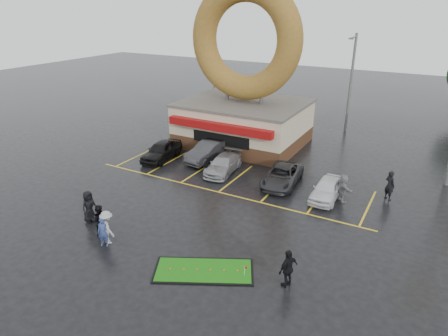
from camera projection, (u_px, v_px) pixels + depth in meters
The scene contains 18 objects.
ground at pixel (190, 214), 23.41m from camera, with size 120.00×120.00×0.00m, color black.
donut_shop at pixel (244, 93), 33.49m from camera, with size 10.20×8.70×13.50m.
streetlight_left at pixel (214, 71), 42.10m from camera, with size 0.40×2.21×9.00m.
streetlight_mid at pixel (351, 81), 36.62m from camera, with size 0.40×2.21×9.00m.
car_black at pixel (162, 150), 31.32m from camera, with size 1.73×4.29×1.46m, color black.
car_dgrey at pixel (209, 151), 31.13m from camera, with size 1.60×4.59×1.51m, color #2C2C2E.
car_silver at pixel (223, 164), 28.99m from camera, with size 1.73×4.25×1.23m, color #929297.
car_grey at pixel (282, 176), 27.05m from camera, with size 2.11×4.57×1.27m, color #2C2C2F.
car_white at pixel (327, 189), 25.09m from camera, with size 1.54×3.83×1.30m, color white.
person_blue at pixel (103, 232), 20.14m from camera, with size 0.57×0.38×1.57m, color navy.
person_blackjkt at pixel (99, 221), 20.96m from camera, with size 0.88×0.68×1.80m, color black.
person_hoodie at pixel (107, 227), 20.34m from camera, with size 1.17×0.67×1.81m, color #9B9B9E.
person_bystander at pixel (89, 206), 22.36m from camera, with size 0.91×0.59×1.86m, color black.
person_cameraman at pixel (288, 268), 17.20m from camera, with size 1.06×0.44×1.82m, color black.
person_walker_near at pixel (343, 188), 24.65m from camera, with size 1.66×0.53×1.79m, color gray.
person_walker_far at pixel (390, 185), 24.87m from camera, with size 0.70×0.46×1.91m, color black.
dumpster at pixel (199, 129), 36.95m from camera, with size 1.80×1.20×1.30m, color #1C4926.
putting_green at pixel (204, 270), 18.46m from camera, with size 4.98×3.83×0.57m.
Camera 1 is at (11.76, -16.96, 11.54)m, focal length 32.00 mm.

